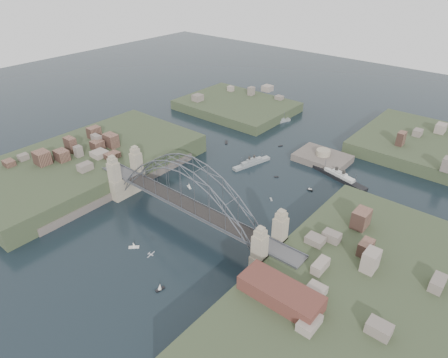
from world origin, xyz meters
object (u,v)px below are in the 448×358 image
at_px(bridge, 188,195).
at_px(naval_cruiser_far, 276,122).
at_px(fort_island, 322,162).
at_px(wharf_shed, 281,293).
at_px(naval_cruiser_near, 252,163).
at_px(ocean_liner, 339,177).

height_order(bridge, naval_cruiser_far, bridge).
xyz_separation_m(bridge, fort_island, (12.00, 70.00, -12.66)).
relative_size(wharf_shed, naval_cruiser_near, 1.07).
height_order(fort_island, naval_cruiser_near, fort_island).
bearing_deg(bridge, fort_island, 80.27).
relative_size(fort_island, wharf_shed, 1.10).
bearing_deg(naval_cruiser_far, wharf_shed, -56.48).
height_order(naval_cruiser_near, ocean_liner, ocean_liner).
relative_size(naval_cruiser_near, naval_cruiser_far, 1.09).
height_order(bridge, naval_cruiser_near, bridge).
height_order(wharf_shed, naval_cruiser_near, wharf_shed).
height_order(bridge, fort_island, bridge).
bearing_deg(wharf_shed, bridge, 162.35).
height_order(wharf_shed, naval_cruiser_far, wharf_shed).
distance_m(bridge, fort_island, 72.14).
height_order(naval_cruiser_near, naval_cruiser_far, naval_cruiser_far).
height_order(fort_island, naval_cruiser_far, naval_cruiser_far).
distance_m(bridge, wharf_shed, 46.23).
bearing_deg(bridge, wharf_shed, -17.65).
distance_m(bridge, naval_cruiser_near, 50.04).
bearing_deg(naval_cruiser_near, fort_island, 45.94).
relative_size(wharf_shed, naval_cruiser_far, 1.17).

